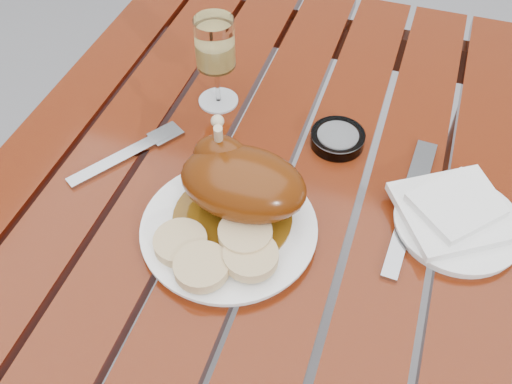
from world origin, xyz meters
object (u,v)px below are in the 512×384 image
(dinner_plate, at_px, (229,229))
(wine_glass, at_px, (216,63))
(ashtray, at_px, (337,139))
(table, at_px, (245,312))
(side_plate, at_px, (457,224))

(dinner_plate, relative_size, wine_glass, 1.54)
(wine_glass, distance_m, ashtray, 0.23)
(wine_glass, bearing_deg, dinner_plate, -66.04)
(table, height_order, dinner_plate, dinner_plate)
(table, relative_size, side_plate, 6.64)
(side_plate, bearing_deg, table, -174.73)
(wine_glass, relative_size, side_plate, 0.89)
(dinner_plate, relative_size, side_plate, 1.38)
(table, distance_m, wine_glass, 0.50)
(wine_glass, xyz_separation_m, side_plate, (0.42, -0.15, -0.07))
(table, xyz_separation_m, wine_glass, (-0.11, 0.18, 0.46))
(wine_glass, bearing_deg, table, -59.48)
(side_plate, bearing_deg, ashtray, 150.62)
(dinner_plate, distance_m, side_plate, 0.32)
(ashtray, bearing_deg, wine_glass, 170.32)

